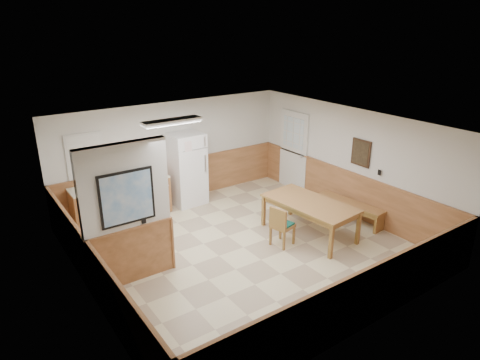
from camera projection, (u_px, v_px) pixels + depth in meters
ground at (243, 247)px, 8.63m from camera, size 6.00×6.00×0.00m
ceiling at (244, 126)px, 7.75m from camera, size 6.00×6.00×0.02m
back_wall at (173, 152)px, 10.49m from camera, size 6.00×0.02×2.50m
right_wall at (350, 162)px, 9.79m from camera, size 0.02×6.00×2.50m
left_wall at (85, 232)px, 6.58m from camera, size 0.02×6.00×2.50m
wainscot_back at (175, 181)px, 10.74m from camera, size 6.00×0.04×1.00m
wainscot_right at (347, 192)px, 10.05m from camera, size 0.04×6.00×1.00m
wainscot_left at (92, 273)px, 6.86m from camera, size 0.04×6.00×1.00m
partition_wall at (127, 216)px, 7.14m from camera, size 1.50×0.20×2.50m
kitchen_counter at (134, 197)px, 9.88m from camera, size 2.20×0.61×1.00m
exterior_door at (293, 151)px, 11.30m from camera, size 0.07×1.02×2.15m
kitchen_window at (85, 156)px, 9.24m from camera, size 0.80×0.04×1.00m
wall_painting at (361, 153)px, 9.44m from camera, size 0.04×0.50×0.60m
fluorescent_fixture at (172, 121)px, 8.33m from camera, size 1.20×0.30×0.09m
refrigerator at (187, 169)px, 10.42m from camera, size 0.81×0.73×1.78m
dining_table at (310, 206)px, 8.93m from camera, size 1.18×2.07×0.75m
dining_bench at (350, 206)px, 9.68m from camera, size 0.53×1.65×0.45m
dining_chair at (280, 224)px, 8.52m from camera, size 0.62×0.49×0.85m
fire_extinguisher at (154, 167)px, 9.91m from camera, size 0.14×0.14×0.47m
soap_bottle at (85, 185)px, 9.15m from camera, size 0.08×0.08×0.19m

